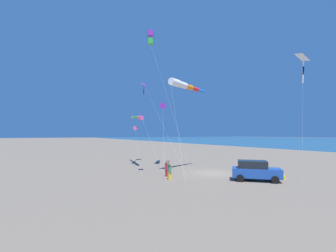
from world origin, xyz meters
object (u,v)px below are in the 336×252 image
object	(u,v)px
person_adult_flyer	(167,167)
kite_box_purple_drifting	(151,38)
kite_delta_blue_topmost	(303,57)
kite_windsock_green_low_center	(138,118)
kite_windsock_yellow_midlevel	(184,85)
kite_windsock_red_high_left	(163,106)
kite_windsock_small_distant	(136,128)
cooler_box	(281,177)
person_child_green_jacket	(170,170)
kite_delta_striped_overhead	(144,85)
parked_car	(255,170)

from	to	relation	value
person_adult_flyer	kite_box_purple_drifting	world-z (taller)	kite_box_purple_drifting
kite_delta_blue_topmost	kite_windsock_green_low_center	world-z (taller)	kite_delta_blue_topmost
kite_box_purple_drifting	kite_windsock_yellow_midlevel	bearing A→B (deg)	21.34
kite_windsock_red_high_left	kite_windsock_small_distant	distance (m)	5.13
cooler_box	person_adult_flyer	size ratio (longest dim) A/B	0.37
kite_delta_blue_topmost	kite_windsock_yellow_midlevel	bearing A→B (deg)	133.17
person_child_green_jacket	kite_windsock_yellow_midlevel	world-z (taller)	kite_windsock_yellow_midlevel
kite_delta_striped_overhead	kite_windsock_green_low_center	world-z (taller)	kite_delta_striped_overhead
kite_windsock_red_high_left	kite_windsock_green_low_center	world-z (taller)	kite_windsock_red_high_left
parked_car	kite_windsock_small_distant	bearing A→B (deg)	108.27
person_adult_flyer	kite_delta_striped_overhead	bearing A→B (deg)	78.13
parked_car	kite_windsock_green_low_center	distance (m)	17.12
kite_delta_striped_overhead	kite_delta_blue_topmost	bearing A→B (deg)	-63.44
cooler_box	person_child_green_jacket	bearing A→B (deg)	152.92
cooler_box	kite_delta_blue_topmost	world-z (taller)	kite_delta_blue_topmost
parked_car	cooler_box	bearing A→B (deg)	-12.50
kite_delta_striped_overhead	person_adult_flyer	bearing A→B (deg)	-101.87
kite_windsock_red_high_left	kite_delta_striped_overhead	bearing A→B (deg)	109.01
person_child_green_jacket	kite_windsock_red_high_left	distance (m)	12.76
kite_delta_blue_topmost	kite_windsock_green_low_center	xyz separation A→B (m)	(-11.35, 16.44, -5.47)
kite_windsock_red_high_left	kite_windsock_yellow_midlevel	bearing A→B (deg)	-93.85
kite_windsock_green_low_center	parked_car	bearing A→B (deg)	-69.47
cooler_box	kite_windsock_yellow_midlevel	distance (m)	14.13
person_adult_flyer	kite_delta_blue_topmost	world-z (taller)	kite_delta_blue_topmost
kite_delta_striped_overhead	kite_windsock_yellow_midlevel	xyz separation A→B (m)	(0.89, -9.74, -1.73)
cooler_box	kite_delta_striped_overhead	xyz separation A→B (m)	(-6.59, 18.16, 11.54)
person_child_green_jacket	kite_delta_striped_overhead	xyz separation A→B (m)	(2.98, 13.27, 10.86)
person_adult_flyer	person_child_green_jacket	distance (m)	1.68
kite_box_purple_drifting	kite_windsock_small_distant	world-z (taller)	kite_box_purple_drifting
parked_car	kite_delta_striped_overhead	xyz separation A→B (m)	(-3.73, 17.52, 10.80)
parked_car	person_adult_flyer	world-z (taller)	parked_car
kite_windsock_small_distant	kite_windsock_red_high_left	bearing A→B (deg)	-42.43
person_child_green_jacket	kite_windsock_small_distant	world-z (taller)	kite_windsock_small_distant
cooler_box	kite_windsock_yellow_midlevel	xyz separation A→B (m)	(-5.70, 8.41, 9.81)
person_child_green_jacket	kite_windsock_small_distant	size ratio (longest dim) A/B	0.13
kite_delta_striped_overhead	kite_delta_blue_topmost	xyz separation A→B (m)	(9.41, -18.82, 0.32)
kite_delta_striped_overhead	kite_windsock_green_low_center	bearing A→B (deg)	-129.12
person_adult_flyer	person_child_green_jacket	size ratio (longest dim) A/B	1.03
kite_delta_striped_overhead	kite_box_purple_drifting	size ratio (longest dim) A/B	1.00
person_child_green_jacket	kite_windsock_red_high_left	xyz separation A→B (m)	(4.27, 9.51, 7.36)
parked_car	kite_windsock_yellow_midlevel	bearing A→B (deg)	110.05
person_adult_flyer	kite_windsock_small_distant	distance (m)	11.51
person_child_green_jacket	cooler_box	bearing A→B (deg)	-27.08
cooler_box	kite_windsock_green_low_center	distance (m)	19.03
person_child_green_jacket	kite_windsock_green_low_center	size ratio (longest dim) A/B	0.10
kite_delta_striped_overhead	kite_windsock_yellow_midlevel	size ratio (longest dim) A/B	1.40
person_adult_flyer	kite_box_purple_drifting	bearing A→B (deg)	-176.70
parked_car	person_adult_flyer	bearing A→B (deg)	136.57
kite_windsock_green_low_center	kite_windsock_red_high_left	bearing A→B (deg)	-22.95
kite_delta_striped_overhead	kite_windsock_yellow_midlevel	distance (m)	9.93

